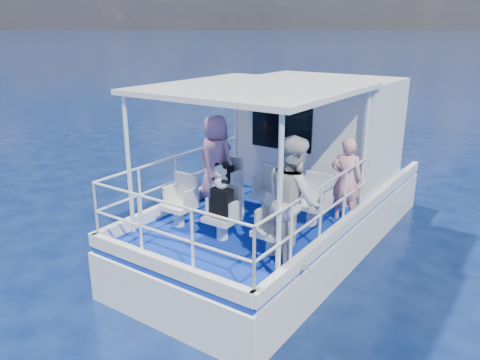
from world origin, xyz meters
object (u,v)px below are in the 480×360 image
at_px(passenger_stbd_aft, 293,200).
at_px(backpack_center, 222,203).
at_px(panda, 221,176).
at_px(passenger_port_fwd, 216,159).

distance_m(passenger_stbd_aft, backpack_center, 1.22).
distance_m(passenger_stbd_aft, panda, 1.21).
xyz_separation_m(passenger_stbd_aft, backpack_center, (-1.19, -0.05, -0.29)).
distance_m(passenger_port_fwd, backpack_center, 1.78).
bearing_deg(passenger_stbd_aft, panda, 43.71).
bearing_deg(panda, backpack_center, -8.47).
xyz_separation_m(passenger_stbd_aft, panda, (-1.20, -0.05, 0.14)).
bearing_deg(passenger_port_fwd, backpack_center, 133.57).
relative_size(passenger_port_fwd, panda, 4.25).
height_order(passenger_stbd_aft, backpack_center, passenger_stbd_aft).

